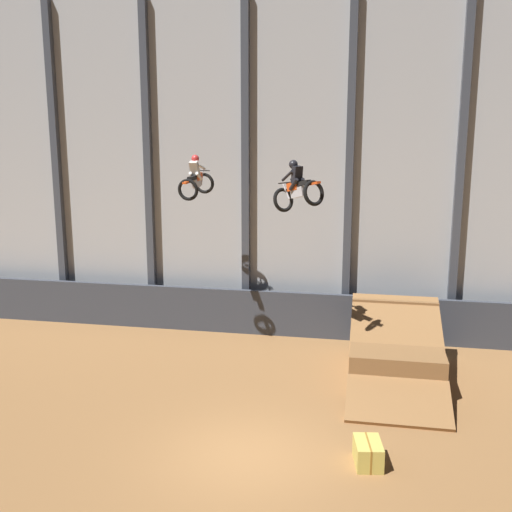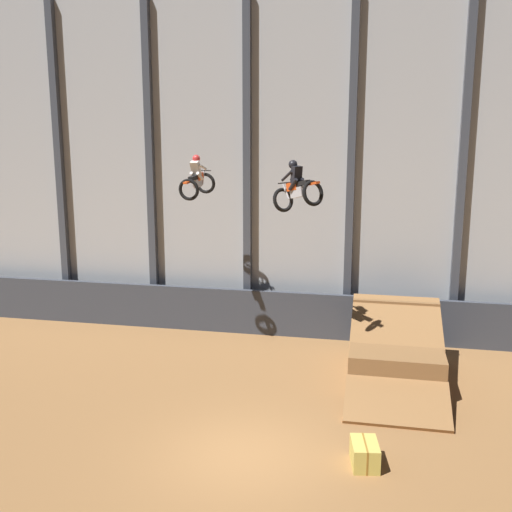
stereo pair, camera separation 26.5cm
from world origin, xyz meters
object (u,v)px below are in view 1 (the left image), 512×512
Objects in this scene: dirt_ramp at (395,352)px; rider_bike_right_air at (297,189)px; rider_bike_left_air at (196,180)px; hay_bale_trackside at (368,453)px.

dirt_ramp is 3.24× the size of rider_bike_right_air.
dirt_ramp is at bearing -3.65° from rider_bike_left_air.
rider_bike_right_air is 7.47m from hay_bale_trackside.
rider_bike_left_air is (-6.79, 1.28, 5.20)m from dirt_ramp.
rider_bike_left_air is at bearing 131.31° from hay_bale_trackside.
rider_bike_left_air is at bearing 169.35° from dirt_ramp.
hay_bale_trackside is at bearing -98.08° from dirt_ramp.
rider_bike_left_air is 10.70m from hay_bale_trackside.
rider_bike_left_air is 4.50m from rider_bike_right_air.
hay_bale_trackside is (6.00, -6.82, -5.66)m from rider_bike_left_air.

